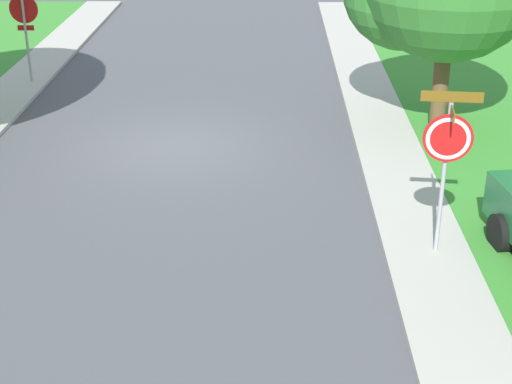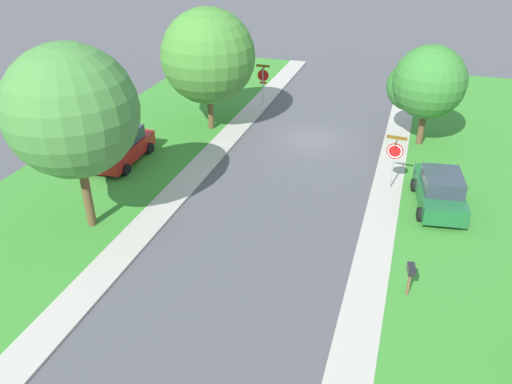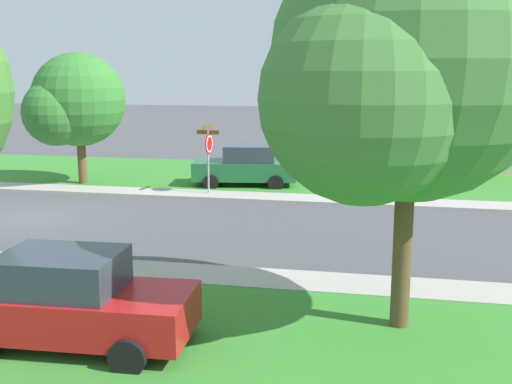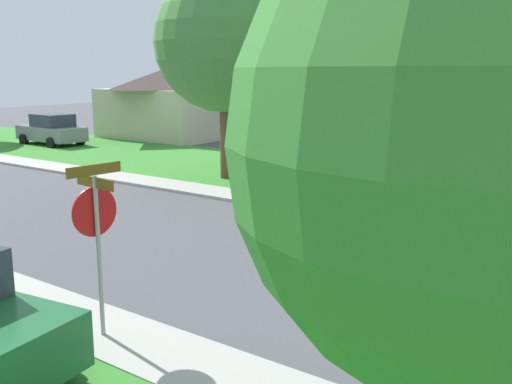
# 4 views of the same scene
# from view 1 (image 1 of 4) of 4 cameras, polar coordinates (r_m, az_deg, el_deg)

# --- Properties ---
(ground_plane) EXTENTS (120.00, 120.00, 0.00)m
(ground_plane) POSITION_cam_1_polar(r_m,az_deg,el_deg) (17.30, -6.04, 3.33)
(ground_plane) COLOR #4C4C51
(stop_sign_near_corner) EXTENTS (0.92, 0.92, 2.77)m
(stop_sign_near_corner) POSITION_cam_1_polar(r_m,az_deg,el_deg) (22.10, -16.55, 12.22)
(stop_sign_near_corner) COLOR #9E9EA3
(stop_sign_near_corner) RESTS_ON ground
(stop_sign_far_corner) EXTENTS (0.92, 0.92, 2.77)m
(stop_sign_far_corner) POSITION_cam_1_polar(r_m,az_deg,el_deg) (12.26, 13.74, 3.14)
(stop_sign_far_corner) COLOR #9E9EA3
(stop_sign_far_corner) RESTS_ON ground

